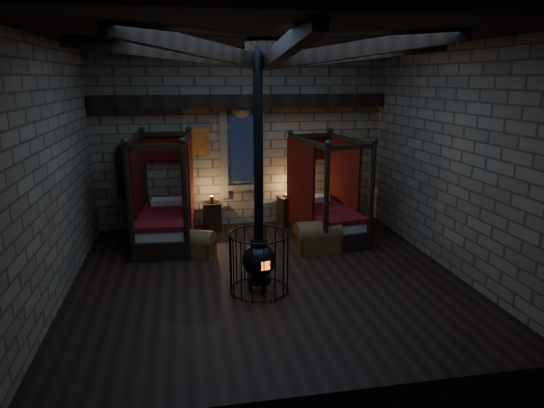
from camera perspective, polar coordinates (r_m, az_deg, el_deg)
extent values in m
cube|color=black|center=(9.09, -0.60, -8.57)|extent=(7.00, 7.00, 0.01)
cube|color=#847054|center=(11.91, -3.59, 7.46)|extent=(7.00, 0.02, 4.20)
cube|color=#847054|center=(5.16, 6.13, -2.14)|extent=(7.00, 0.02, 4.20)
cube|color=#847054|center=(8.61, -24.28, 3.42)|extent=(0.02, 7.00, 4.20)
cube|color=#847054|center=(9.71, 20.23, 4.96)|extent=(0.02, 7.00, 4.20)
cube|color=black|center=(8.38, -0.68, 18.86)|extent=(7.00, 7.00, 0.01)
cube|color=black|center=(11.65, -3.55, 11.99)|extent=(6.86, 0.35, 0.30)
cylinder|color=black|center=(8.37, -0.68, 17.84)|extent=(0.70, 0.70, 0.25)
cube|color=black|center=(11.89, -3.54, 6.47)|extent=(0.55, 0.04, 1.60)
cube|color=maroon|center=(11.79, -8.43, 7.26)|extent=(0.45, 0.03, 0.65)
cube|color=black|center=(11.84, -17.03, 3.62)|extent=(0.30, 0.10, 1.15)
cube|color=black|center=(12.51, 9.43, 4.62)|extent=(0.30, 0.10, 1.15)
cube|color=black|center=(11.03, -12.38, -3.60)|extent=(1.32, 2.32, 0.39)
cube|color=beige|center=(10.94, -12.47, -2.10)|extent=(1.18, 2.14, 0.24)
cube|color=maroon|center=(10.90, -12.51, -1.34)|extent=(1.25, 2.18, 0.11)
cube|color=beige|center=(11.66, -12.14, 0.26)|extent=(0.78, 0.43, 0.15)
cube|color=#500D06|center=(11.71, -12.33, 6.49)|extent=(1.18, 0.14, 0.59)
cylinder|color=black|center=(9.81, -16.43, -0.12)|extent=(0.12, 0.12, 2.37)
cylinder|color=black|center=(11.88, -14.72, 2.51)|extent=(0.12, 0.12, 2.37)
cylinder|color=black|center=(9.68, -10.15, 0.06)|extent=(0.12, 0.12, 2.37)
cylinder|color=black|center=(11.77, -9.53, 2.68)|extent=(0.12, 0.12, 2.37)
cube|color=#500D06|center=(11.15, -15.43, 1.96)|extent=(0.18, 1.61, 2.10)
cube|color=#500D06|center=(11.02, -9.56, 2.15)|extent=(0.18, 1.61, 2.10)
cube|color=black|center=(11.29, 6.42, -2.97)|extent=(1.42, 2.30, 0.37)
cube|color=beige|center=(11.20, 6.46, -1.55)|extent=(1.27, 2.12, 0.23)
cube|color=maroon|center=(11.16, 6.49, -0.83)|extent=(1.34, 2.17, 0.10)
cube|color=beige|center=(11.83, 4.87, 0.61)|extent=(0.77, 0.46, 0.15)
cube|color=#500D06|center=(11.85, 4.45, 6.54)|extent=(1.14, 0.22, 0.57)
cylinder|color=black|center=(9.91, 6.41, 0.28)|extent=(0.11, 0.11, 2.28)
cylinder|color=black|center=(11.77, 2.11, 2.66)|extent=(0.11, 0.11, 2.28)
cylinder|color=black|center=(10.38, 11.60, 0.74)|extent=(0.11, 0.11, 2.28)
cylinder|color=black|center=(12.17, 6.69, 2.97)|extent=(0.11, 0.11, 2.28)
cube|color=#500D06|center=(11.08, 3.31, 2.17)|extent=(0.29, 1.55, 2.02)
cube|color=#500D06|center=(11.54, 8.38, 2.53)|extent=(0.29, 1.55, 2.02)
cube|color=brown|center=(10.19, -8.98, -5.18)|extent=(0.89, 0.74, 0.32)
cylinder|color=brown|center=(10.13, -9.02, -4.33)|extent=(0.89, 0.74, 0.47)
cube|color=#A28632|center=(10.32, -10.84, -5.01)|extent=(0.24, 0.47, 0.34)
cube|color=#A28632|center=(10.07, -7.08, -5.36)|extent=(0.24, 0.47, 0.34)
cube|color=brown|center=(10.34, 5.36, -4.56)|extent=(0.96, 0.62, 0.39)
cylinder|color=brown|center=(10.28, 5.38, -3.55)|extent=(0.96, 0.62, 0.57)
cube|color=#A28632|center=(10.21, 3.07, -4.77)|extent=(0.09, 0.59, 0.41)
cube|color=#A28632|center=(10.49, 7.58, -4.35)|extent=(0.09, 0.59, 0.41)
cube|color=black|center=(11.72, -7.03, -1.56)|extent=(0.42, 0.40, 0.67)
cube|color=black|center=(11.63, -7.09, 0.11)|extent=(0.46, 0.44, 0.04)
cylinder|color=#A28632|center=(11.61, -7.10, 0.57)|extent=(0.10, 0.10, 0.15)
cube|color=black|center=(12.08, 1.86, -0.90)|extent=(0.50, 0.48, 0.69)
cube|color=black|center=(11.99, 1.87, 0.79)|extent=(0.54, 0.53, 0.04)
cube|color=brown|center=(11.97, 1.87, 1.07)|extent=(0.20, 0.17, 0.05)
cylinder|color=black|center=(8.44, -1.51, -8.79)|extent=(0.41, 0.41, 0.10)
sphere|color=black|center=(8.31, -1.53, -6.63)|extent=(0.58, 0.58, 0.58)
cylinder|color=black|center=(8.20, -1.54, -4.60)|extent=(0.29, 0.29, 0.15)
cube|color=#FF5914|center=(8.07, -0.75, -7.29)|extent=(0.15, 0.05, 0.15)
cylinder|color=black|center=(7.82, -1.62, 6.61)|extent=(0.16, 0.16, 3.12)
torus|color=black|center=(8.51, -1.50, -9.94)|extent=(1.03, 1.03, 0.03)
torus|color=black|center=(8.15, -1.55, -3.57)|extent=(1.03, 1.03, 0.03)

